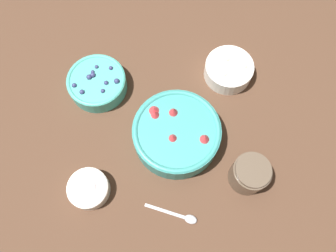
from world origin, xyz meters
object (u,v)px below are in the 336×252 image
at_px(bowl_cream, 89,189).
at_px(bowl_strawberries, 176,133).
at_px(bowl_bananas, 229,69).
at_px(bowl_blueberries, 97,83).
at_px(jar_chocolate, 249,174).

bearing_deg(bowl_cream, bowl_strawberries, 34.93).
relative_size(bowl_strawberries, bowl_bananas, 1.67).
bearing_deg(bowl_bananas, bowl_strawberries, -125.08).
distance_m(bowl_blueberries, bowl_bananas, 0.38).
distance_m(bowl_bananas, jar_chocolate, 0.31).
relative_size(bowl_bananas, jar_chocolate, 1.45).
bearing_deg(bowl_cream, bowl_bananas, 44.68).
distance_m(bowl_cream, jar_chocolate, 0.41).
xyz_separation_m(bowl_bananas, jar_chocolate, (0.04, -0.31, 0.01)).
height_order(bowl_bananas, jar_chocolate, jar_chocolate).
relative_size(bowl_blueberries, bowl_bananas, 1.19).
bearing_deg(bowl_cream, bowl_blueberries, 92.47).
height_order(bowl_blueberries, bowl_bananas, bowl_blueberries).
bearing_deg(bowl_strawberries, jar_chocolate, -28.49).
bearing_deg(bowl_bananas, bowl_blueberries, -171.06).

